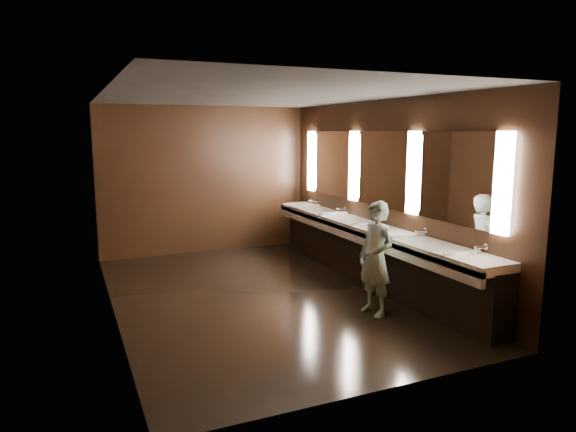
% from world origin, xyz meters
% --- Properties ---
extents(floor, '(6.00, 6.00, 0.00)m').
position_xyz_m(floor, '(0.00, 0.00, 0.00)').
color(floor, black).
rests_on(floor, ground).
extents(ceiling, '(4.00, 6.00, 0.02)m').
position_xyz_m(ceiling, '(0.00, 0.00, 2.80)').
color(ceiling, '#2D2D2B').
rests_on(ceiling, wall_back).
extents(wall_back, '(4.00, 0.02, 2.80)m').
position_xyz_m(wall_back, '(0.00, 3.00, 1.40)').
color(wall_back, black).
rests_on(wall_back, floor).
extents(wall_front, '(4.00, 0.02, 2.80)m').
position_xyz_m(wall_front, '(0.00, -3.00, 1.40)').
color(wall_front, black).
rests_on(wall_front, floor).
extents(wall_left, '(0.02, 6.00, 2.80)m').
position_xyz_m(wall_left, '(-2.00, 0.00, 1.40)').
color(wall_left, black).
rests_on(wall_left, floor).
extents(wall_right, '(0.02, 6.00, 2.80)m').
position_xyz_m(wall_right, '(2.00, 0.00, 1.40)').
color(wall_right, black).
rests_on(wall_right, floor).
extents(sink_counter, '(0.55, 5.40, 1.01)m').
position_xyz_m(sink_counter, '(1.79, 0.00, 0.50)').
color(sink_counter, black).
rests_on(sink_counter, floor).
extents(mirror_band, '(0.06, 5.03, 1.15)m').
position_xyz_m(mirror_band, '(1.98, -0.00, 1.75)').
color(mirror_band, white).
rests_on(mirror_band, wall_right).
extents(person, '(0.44, 0.59, 1.46)m').
position_xyz_m(person, '(1.08, -1.28, 0.73)').
color(person, '#96D1E0').
rests_on(person, floor).
extents(trash_bin, '(0.42, 0.42, 0.51)m').
position_xyz_m(trash_bin, '(1.58, -0.50, 0.26)').
color(trash_bin, black).
rests_on(trash_bin, floor).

